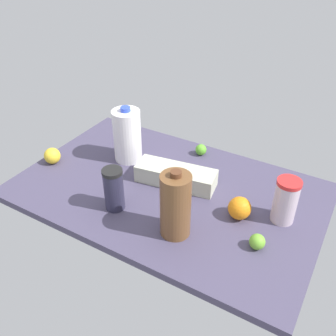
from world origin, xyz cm
name	(u,v)px	position (x,y,z in cm)	size (l,w,h in cm)	color
countertop	(168,191)	(0.00, 0.00, 1.50)	(120.00, 76.00, 3.00)	#46405A
tumbler_cup	(286,201)	(-44.57, -5.00, 11.64)	(8.57, 8.57, 17.19)	silver
chocolate_milk_jug	(175,205)	(-14.54, 19.99, 14.99)	(10.39, 10.39, 25.55)	brown
milk_jug	(127,135)	(26.57, -10.39, 14.80)	(12.14, 12.14, 25.16)	white
egg_carton	(176,176)	(-0.81, -4.88, 6.61)	(32.41, 10.76, 7.21)	beige
shaker_bottle	(114,189)	(11.25, 19.84, 11.52)	(7.50, 7.50, 16.97)	#2A283F
orange_by_jug	(240,208)	(-30.69, 1.69, 7.20)	(8.39, 8.39, 8.39)	orange
lemon_loose	(52,156)	(53.35, 9.31, 6.55)	(7.10, 7.10, 7.10)	yellow
lime_near_front	(257,242)	(-41.35, 12.87, 5.67)	(5.33, 5.33, 5.33)	#6CAE32
lime_beside_bowl	(201,150)	(0.08, -29.67, 5.53)	(5.06, 5.06, 5.06)	#5CAF2E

